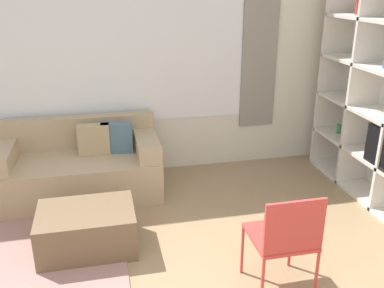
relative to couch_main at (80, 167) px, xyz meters
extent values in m
cube|color=silver|center=(0.47, 0.49, 1.04)|extent=(6.86, 0.07, 2.70)
cube|color=white|center=(0.47, 0.45, 1.14)|extent=(3.11, 0.01, 1.60)
cube|color=gray|center=(2.20, 0.43, 1.14)|extent=(0.44, 0.03, 1.90)
cube|color=silver|center=(3.10, -0.42, 0.86)|extent=(0.40, 0.04, 2.33)
cube|color=silver|center=(3.10, 0.22, 0.86)|extent=(0.40, 0.04, 2.33)
cylinder|color=red|center=(3.08, -0.13, 1.65)|extent=(0.06, 0.06, 0.16)
cylinder|color=#388947|center=(3.08, -0.06, 0.23)|extent=(0.05, 0.05, 0.12)
cube|color=tan|center=(-0.01, -0.05, -0.09)|extent=(1.74, 0.88, 0.44)
cube|color=tan|center=(-0.01, 0.30, 0.31)|extent=(1.74, 0.18, 0.36)
cube|color=tan|center=(-0.76, -0.05, 0.23)|extent=(0.24, 0.82, 0.19)
cube|color=tan|center=(0.74, -0.05, 0.23)|extent=(0.24, 0.82, 0.19)
cube|color=tan|center=(0.18, 0.02, 0.30)|extent=(0.35, 0.14, 0.34)
cube|color=slate|center=(0.43, 0.02, 0.30)|extent=(0.35, 0.16, 0.34)
cube|color=brown|center=(0.07, -1.11, -0.12)|extent=(0.83, 0.60, 0.38)
cylinder|color=#CC3D38|center=(1.71, -1.74, -0.09)|extent=(0.02, 0.02, 0.44)
cylinder|color=#CC3D38|center=(1.29, -1.74, -0.09)|extent=(0.02, 0.02, 0.44)
cylinder|color=#CC3D38|center=(1.71, -2.18, -0.09)|extent=(0.02, 0.02, 0.44)
cylinder|color=#CC3D38|center=(1.29, -2.18, -0.09)|extent=(0.02, 0.02, 0.44)
cube|color=#CC3D38|center=(1.50, -1.96, 0.14)|extent=(0.44, 0.46, 0.02)
cube|color=#CC3D38|center=(1.50, -2.17, 0.35)|extent=(0.44, 0.02, 0.40)
camera|label=1|loc=(0.27, -4.47, 1.94)|focal=40.00mm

